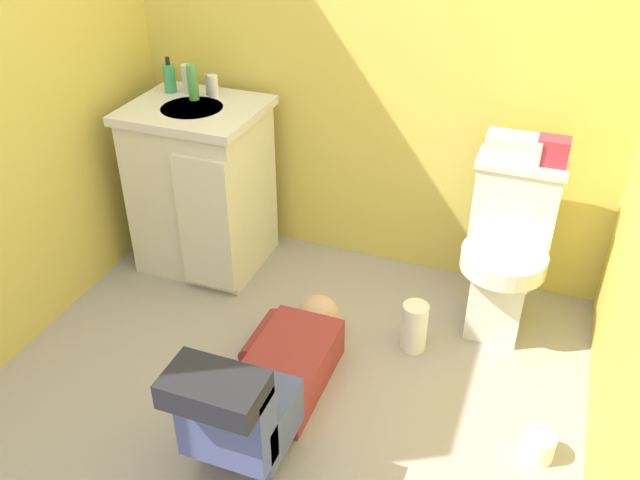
% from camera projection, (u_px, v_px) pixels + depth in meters
% --- Properties ---
extents(ground_plane, '(2.77, 3.14, 0.04)m').
position_uv_depth(ground_plane, '(280.00, 398.00, 2.67)').
color(ground_plane, '#9D958B').
extents(wall_back, '(2.43, 0.08, 2.40)m').
position_uv_depth(wall_back, '(375.00, 15.00, 2.89)').
color(wall_back, '#D9C251').
rests_on(wall_back, ground_plane).
extents(toilet, '(0.36, 0.46, 0.75)m').
position_uv_depth(toilet, '(506.00, 250.00, 2.86)').
color(toilet, silver).
rests_on(toilet, ground_plane).
extents(vanity_cabinet, '(0.60, 0.53, 0.82)m').
position_uv_depth(vanity_cabinet, '(202.00, 186.00, 3.24)').
color(vanity_cabinet, beige).
rests_on(vanity_cabinet, ground_plane).
extents(faucet, '(0.02, 0.02, 0.10)m').
position_uv_depth(faucet, '(208.00, 85.00, 3.12)').
color(faucet, silver).
rests_on(faucet, vanity_cabinet).
extents(person_plumber, '(0.39, 1.06, 0.52)m').
position_uv_depth(person_plumber, '(267.00, 381.00, 2.47)').
color(person_plumber, maroon).
rests_on(person_plumber, ground_plane).
extents(tissue_box, '(0.22, 0.11, 0.10)m').
position_uv_depth(tissue_box, '(514.00, 147.00, 2.71)').
color(tissue_box, silver).
rests_on(tissue_box, toilet).
extents(toiletry_bag, '(0.12, 0.09, 0.11)m').
position_uv_depth(toiletry_bag, '(553.00, 151.00, 2.67)').
color(toiletry_bag, '#B22D3F').
rests_on(toiletry_bag, toilet).
extents(soap_dispenser, '(0.06, 0.06, 0.17)m').
position_uv_depth(soap_dispenser, '(170.00, 78.00, 3.15)').
color(soap_dispenser, '#429F61').
rests_on(soap_dispenser, vanity_cabinet).
extents(bottle_clear, '(0.05, 0.05, 0.13)m').
position_uv_depth(bottle_clear, '(188.00, 79.00, 3.15)').
color(bottle_clear, silver).
rests_on(bottle_clear, vanity_cabinet).
extents(bottle_green, '(0.05, 0.05, 0.16)m').
position_uv_depth(bottle_green, '(193.00, 82.00, 3.06)').
color(bottle_green, '#50A24F').
rests_on(bottle_green, vanity_cabinet).
extents(bottle_white, '(0.05, 0.05, 0.10)m').
position_uv_depth(bottle_white, '(213.00, 86.00, 3.11)').
color(bottle_white, silver).
rests_on(bottle_white, vanity_cabinet).
extents(paper_towel_roll, '(0.11, 0.11, 0.22)m').
position_uv_depth(paper_towel_roll, '(414.00, 327.00, 2.84)').
color(paper_towel_roll, white).
rests_on(paper_towel_roll, ground_plane).
extents(toilet_paper_roll, '(0.11, 0.11, 0.10)m').
position_uv_depth(toilet_paper_roll, '(539.00, 446.00, 2.38)').
color(toilet_paper_roll, white).
rests_on(toilet_paper_roll, ground_plane).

